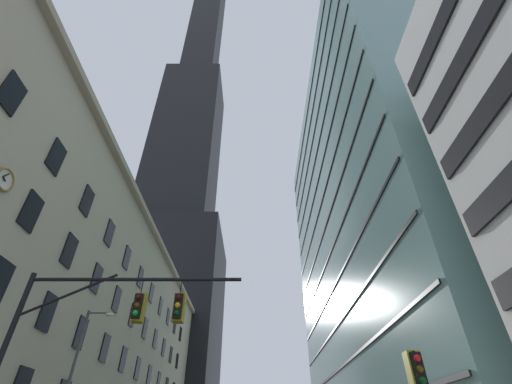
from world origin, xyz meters
name	(u,v)px	position (x,y,z in m)	size (l,w,h in m)	color
station_building	(57,327)	(-19.69, 30.38, 11.84)	(18.05, 72.76, 23.71)	#BCAF93
dark_skyscraper	(180,182)	(-21.58, 76.19, 67.69)	(28.68, 28.68, 228.60)	black
glass_office_midrise	(388,222)	(19.99, 30.95, 25.66)	(18.09, 48.05, 51.33)	gray
traffic_signal_mast	(102,326)	(-3.48, 4.27, 5.03)	(8.33, 0.63, 6.88)	black
traffic_light_near_right	(418,379)	(6.59, 2.34, 3.09)	(0.40, 0.63, 3.68)	black
street_lamppost	(74,371)	(-8.88, 14.49, 5.14)	(1.79, 0.32, 8.58)	#47474C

